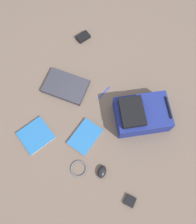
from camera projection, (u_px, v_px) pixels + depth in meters
ground_plane at (103, 110)px, 1.93m from camera, size 3.60×3.60×0.00m
backpack at (141, 114)px, 1.83m from camera, size 0.50×0.48×0.20m
laptop at (66, 86)px, 1.99m from camera, size 0.39×0.29×0.03m
book_manual at (85, 137)px, 1.85m from camera, size 0.19×0.26×0.02m
book_comic at (36, 136)px, 1.86m from camera, size 0.29×0.29×0.02m
computer_mouse at (102, 172)px, 1.75m from camera, size 0.08×0.10×0.04m
cable_coil at (79, 169)px, 1.78m from camera, size 0.12×0.12×0.01m
power_brick at (83, 37)px, 2.15m from camera, size 0.11×0.14×0.03m
pen_black at (104, 93)px, 1.98m from camera, size 0.04×0.14×0.01m
earbud_pouch at (130, 201)px, 1.70m from camera, size 0.08×0.08×0.02m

